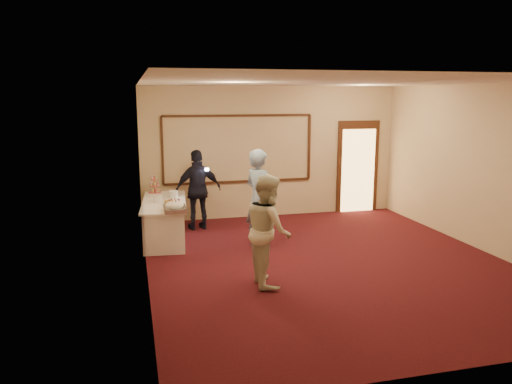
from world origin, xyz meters
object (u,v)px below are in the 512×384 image
at_px(man, 259,199).
at_px(guest, 198,190).
at_px(woman, 268,230).
at_px(cupcake_stand, 154,186).
at_px(buffet_table, 165,220).
at_px(plate_stack_a, 158,199).
at_px(plate_stack_b, 174,194).
at_px(pavlova_tray, 175,206).
at_px(tart, 170,202).

height_order(man, guest, man).
distance_m(man, woman, 1.81).
xyz_separation_m(cupcake_stand, man, (1.80, -1.90, 0.01)).
xyz_separation_m(buffet_table, plate_stack_a, (-0.12, -0.05, 0.45)).
relative_size(cupcake_stand, woman, 0.24).
height_order(plate_stack_b, guest, guest).
height_order(cupcake_stand, man, man).
bearing_deg(plate_stack_b, pavlova_tray, -94.13).
bearing_deg(plate_stack_a, guest, 38.64).
xyz_separation_m(pavlova_tray, guest, (0.62, 1.53, -0.01)).
bearing_deg(plate_stack_a, woman, -61.39).
bearing_deg(buffet_table, guest, 40.60).
bearing_deg(cupcake_stand, man, -46.60).
bearing_deg(plate_stack_a, buffet_table, 23.19).
distance_m(pavlova_tray, plate_stack_a, 0.87).
xyz_separation_m(cupcake_stand, plate_stack_b, (0.35, -0.67, -0.07)).
height_order(tart, guest, guest).
height_order(cupcake_stand, plate_stack_a, cupcake_stand).
bearing_deg(tart, cupcake_stand, 101.03).
bearing_deg(cupcake_stand, plate_stack_a, -89.12).
height_order(pavlova_tray, man, man).
bearing_deg(cupcake_stand, guest, -18.74).
relative_size(plate_stack_b, man, 0.10).
height_order(man, woman, man).
bearing_deg(plate_stack_a, man, -26.91).
distance_m(buffet_table, woman, 3.08).
height_order(plate_stack_b, tart, plate_stack_b).
height_order(pavlova_tray, plate_stack_a, pavlova_tray).
height_order(buffet_table, man, man).
bearing_deg(cupcake_stand, tart, -78.97).
bearing_deg(tart, guest, 54.01).
relative_size(plate_stack_b, guest, 0.10).
bearing_deg(man, tart, 40.06).
relative_size(buffet_table, plate_stack_a, 13.09).
distance_m(plate_stack_a, tart, 0.30).
bearing_deg(woman, buffet_table, 27.89).
bearing_deg(man, plate_stack_a, 37.35).
relative_size(plate_stack_b, tart, 0.66).
xyz_separation_m(buffet_table, cupcake_stand, (-0.13, 0.95, 0.52)).
bearing_deg(pavlova_tray, tart, 92.53).
distance_m(plate_stack_a, woman, 3.05).
xyz_separation_m(plate_stack_a, plate_stack_b, (0.33, 0.33, 0.00)).
height_order(buffet_table, guest, guest).
distance_m(plate_stack_a, plate_stack_b, 0.46).
distance_m(plate_stack_b, guest, 0.65).
bearing_deg(woman, guest, 11.62).
height_order(buffet_table, plate_stack_a, plate_stack_a).
distance_m(pavlova_tray, plate_stack_b, 1.17).
height_order(pavlova_tray, cupcake_stand, cupcake_stand).
distance_m(cupcake_stand, tart, 1.22).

